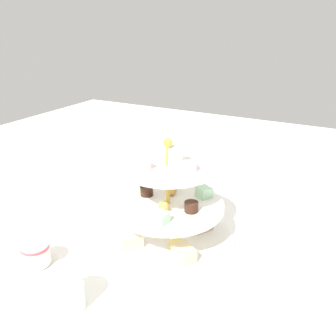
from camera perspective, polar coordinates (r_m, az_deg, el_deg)
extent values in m
plane|color=white|center=(0.84, 0.00, -11.70)|extent=(2.40, 2.40, 0.00)
cylinder|color=white|center=(0.84, 0.00, -11.42)|extent=(0.30, 0.30, 0.01)
cylinder|color=white|center=(0.79, 0.00, -5.97)|extent=(0.25, 0.25, 0.01)
cylinder|color=white|center=(0.75, 0.00, 0.11)|extent=(0.19, 0.19, 0.01)
cylinder|color=gold|center=(0.78, 0.00, -4.35)|extent=(0.01, 0.01, 0.24)
sphere|color=gold|center=(0.73, 0.00, 4.09)|extent=(0.02, 0.02, 0.02)
cube|color=#CCB78E|center=(0.76, 2.66, -13.56)|extent=(0.06, 0.06, 0.03)
cube|color=#CCB78E|center=(0.86, 5.47, -8.98)|extent=(0.05, 0.06, 0.03)
cube|color=#CCB78E|center=(0.90, -2.21, -7.46)|extent=(0.06, 0.06, 0.03)
cube|color=#CCB78E|center=(0.80, -5.91, -11.54)|extent=(0.06, 0.06, 0.03)
cylinder|color=#E5C660|center=(0.80, 1.52, -12.38)|extent=(0.04, 0.04, 0.01)
cylinder|color=#381E14|center=(0.75, 3.78, -6.26)|extent=(0.03, 0.03, 0.02)
cylinder|color=#381E14|center=(0.82, -3.46, -3.71)|extent=(0.03, 0.03, 0.02)
cube|color=#B2E5BC|center=(0.82, 5.80, -3.91)|extent=(0.04, 0.04, 0.02)
cube|color=#B2E5BC|center=(0.84, -4.55, -3.08)|extent=(0.04, 0.04, 0.02)
cube|color=#B2E5BC|center=(0.71, -1.29, -8.06)|extent=(0.03, 0.03, 0.02)
sphere|color=gold|center=(0.82, 0.62, -3.62)|extent=(0.02, 0.02, 0.02)
sphere|color=gold|center=(0.75, -0.68, -6.24)|extent=(0.02, 0.02, 0.02)
cylinder|color=#F2B7C1|center=(0.80, 0.33, 2.50)|extent=(0.03, 0.03, 0.02)
cylinder|color=#F2B7C1|center=(0.73, -3.81, 0.45)|extent=(0.03, 0.03, 0.02)
cylinder|color=#F2B7C1|center=(0.72, 3.49, 0.21)|extent=(0.03, 0.03, 0.02)
cylinder|color=white|center=(0.75, 1.34, 1.93)|extent=(0.04, 0.04, 0.04)
cube|color=silver|center=(0.75, -4.01, 0.42)|extent=(0.09, 0.03, 0.00)
cube|color=silver|center=(0.71, 2.01, -0.83)|extent=(0.08, 0.06, 0.00)
cylinder|color=silver|center=(1.05, 0.20, -0.24)|extent=(0.07, 0.07, 0.13)
cylinder|color=silver|center=(0.68, -16.12, -18.78)|extent=(0.06, 0.06, 0.07)
cylinder|color=white|center=(0.82, -20.27, -14.36)|extent=(0.09, 0.09, 0.01)
cylinder|color=white|center=(0.80, -20.52, -12.90)|extent=(0.06, 0.06, 0.04)
cylinder|color=#D14C56|center=(0.79, -20.70, -11.80)|extent=(0.06, 0.06, 0.01)
cube|color=silver|center=(0.94, 20.18, -9.16)|extent=(0.09, 0.16, 0.00)
cube|color=silver|center=(1.01, -16.59, -6.32)|extent=(0.02, 0.17, 0.00)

